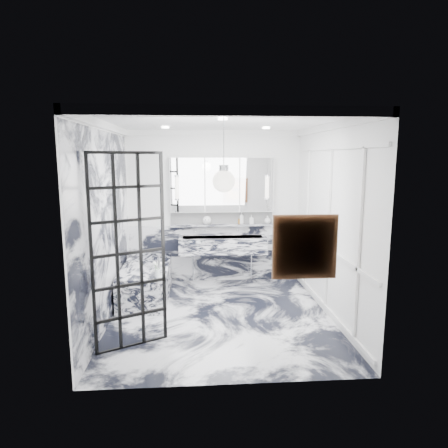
{
  "coord_description": "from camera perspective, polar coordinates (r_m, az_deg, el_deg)",
  "views": [
    {
      "loc": [
        -0.35,
        -5.58,
        2.33
      ],
      "look_at": [
        0.1,
        0.5,
        1.3
      ],
      "focal_mm": 32.0,
      "sensor_mm": 36.0,
      "label": 1
    }
  ],
  "objects": [
    {
      "name": "wall_left",
      "position": [
        5.79,
        -16.6,
        -0.03
      ],
      "size": [
        0.0,
        3.6,
        3.6
      ],
      "primitive_type": "plane",
      "rotation": [
        1.57,
        0.0,
        1.57
      ],
      "color": "white",
      "rests_on": "floor"
    },
    {
      "name": "ceiling",
      "position": [
        5.61,
        -0.62,
        14.42
      ],
      "size": [
        3.6,
        3.6,
        0.0
      ],
      "primitive_type": "plane",
      "rotation": [
        3.14,
        0.0,
        0.0
      ],
      "color": "white",
      "rests_on": "wall_back"
    },
    {
      "name": "pendant_light",
      "position": [
        4.23,
        -0.03,
        6.14
      ],
      "size": [
        0.24,
        0.24,
        0.24
      ],
      "primitive_type": "sphere",
      "color": "white",
      "rests_on": "ceiling"
    },
    {
      "name": "wall_back",
      "position": [
        7.45,
        -1.47,
        2.43
      ],
      "size": [
        3.6,
        0.0,
        3.6
      ],
      "primitive_type": "plane",
      "rotation": [
        1.57,
        0.0,
        0.0
      ],
      "color": "white",
      "rests_on": "floor"
    },
    {
      "name": "trough_sink",
      "position": [
        7.33,
        -0.18,
        -3.01
      ],
      "size": [
        1.6,
        0.45,
        0.3
      ],
      "primitive_type": "cube",
      "color": "silver",
      "rests_on": "wall_back"
    },
    {
      "name": "panel_molding",
      "position": [
        5.99,
        14.66,
        -0.6
      ],
      "size": [
        0.03,
        3.4,
        2.3
      ],
      "primitive_type": "cube",
      "color": "white",
      "rests_on": "floor"
    },
    {
      "name": "amber_bottle",
      "position": [
        7.43,
        2.2,
        0.38
      ],
      "size": [
        0.04,
        0.04,
        0.1
      ],
      "primitive_type": "cylinder",
      "color": "#8C5919",
      "rests_on": "ledge"
    },
    {
      "name": "ledge",
      "position": [
        7.42,
        -0.27,
        -0.17
      ],
      "size": [
        1.9,
        0.14,
        0.04
      ],
      "primitive_type": "cube",
      "color": "silver",
      "rests_on": "wall_back"
    },
    {
      "name": "sconce_left",
      "position": [
        7.24,
        -6.75,
        5.18
      ],
      "size": [
        0.07,
        0.07,
        0.4
      ],
      "primitive_type": "cylinder",
      "color": "white",
      "rests_on": "mirror_cabinet"
    },
    {
      "name": "artwork",
      "position": [
        4.07,
        11.46,
        -3.22
      ],
      "size": [
        0.55,
        0.05,
        0.55
      ],
      "primitive_type": "cube",
      "color": "orange",
      "rests_on": "wall_front"
    },
    {
      "name": "crittall_door",
      "position": [
        4.93,
        -13.42,
        -4.05
      ],
      "size": [
        0.8,
        0.44,
        2.38
      ],
      "primitive_type": null,
      "rotation": [
        0.0,
        0.0,
        0.47
      ],
      "color": "black",
      "rests_on": "floor"
    },
    {
      "name": "sconce_right",
      "position": [
        7.35,
        6.19,
        5.26
      ],
      "size": [
        0.07,
        0.07,
        0.4
      ],
      "primitive_type": "cylinder",
      "color": "white",
      "rests_on": "mirror_cabinet"
    },
    {
      "name": "soap_bottle_b",
      "position": [
        7.45,
        3.94,
        0.67
      ],
      "size": [
        0.08,
        0.08,
        0.17
      ],
      "primitive_type": "imported",
      "rotation": [
        0.0,
        0.0,
        -0.02
      ],
      "color": "#4C4C51",
      "rests_on": "ledge"
    },
    {
      "name": "marble_clad_back",
      "position": [
        7.58,
        -1.43,
        -4.17
      ],
      "size": [
        3.18,
        0.05,
        1.05
      ],
      "primitive_type": "cube",
      "color": "silver",
      "rests_on": "floor"
    },
    {
      "name": "soap_bottle_c",
      "position": [
        7.5,
        6.22,
        0.62
      ],
      "size": [
        0.15,
        0.15,
        0.15
      ],
      "primitive_type": "imported",
      "rotation": [
        0.0,
        0.0,
        -0.27
      ],
      "color": "silver",
      "rests_on": "ledge"
    },
    {
      "name": "wall_right",
      "position": [
        5.98,
        14.89,
        0.34
      ],
      "size": [
        0.0,
        3.6,
        3.6
      ],
      "primitive_type": "plane",
      "rotation": [
        1.57,
        0.0,
        -1.57
      ],
      "color": "white",
      "rests_on": "floor"
    },
    {
      "name": "marble_clad_left",
      "position": [
        5.8,
        -16.42,
        -0.62
      ],
      "size": [
        0.02,
        3.56,
        2.68
      ],
      "primitive_type": "cube",
      "color": "silver",
      "rests_on": "floor"
    },
    {
      "name": "flower_vase",
      "position": [
        6.09,
        -9.47,
        -6.94
      ],
      "size": [
        0.08,
        0.08,
        0.12
      ],
      "primitive_type": "cylinder",
      "color": "silver",
      "rests_on": "bathtub"
    },
    {
      "name": "wall_front",
      "position": [
        3.91,
        1.09,
        -4.15
      ],
      "size": [
        3.6,
        0.0,
        3.6
      ],
      "primitive_type": "plane",
      "rotation": [
        -1.57,
        0.0,
        0.0
      ],
      "color": "white",
      "rests_on": "floor"
    },
    {
      "name": "bathtub",
      "position": [
        6.84,
        -11.03,
        -8.06
      ],
      "size": [
        0.75,
        1.65,
        0.55
      ],
      "primitive_type": "cube",
      "color": "silver",
      "rests_on": "floor"
    },
    {
      "name": "soap_bottle_a",
      "position": [
        7.43,
        2.52,
        0.85
      ],
      "size": [
        0.1,
        0.1,
        0.22
      ],
      "primitive_type": "imported",
      "rotation": [
        0.0,
        0.0,
        -0.22
      ],
      "color": "#8C5919",
      "rests_on": "ledge"
    },
    {
      "name": "face_pot",
      "position": [
        7.38,
        -2.46,
        0.52
      ],
      "size": [
        0.16,
        0.16,
        0.16
      ],
      "primitive_type": "sphere",
      "color": "white",
      "rests_on": "ledge"
    },
    {
      "name": "subway_tile",
      "position": [
        7.46,
        -0.31,
        0.94
      ],
      "size": [
        1.9,
        0.03,
        0.23
      ],
      "primitive_type": "cube",
      "color": "white",
      "rests_on": "wall_back"
    },
    {
      "name": "mirror_cabinet",
      "position": [
        7.34,
        -0.28,
        5.62
      ],
      "size": [
        1.9,
        0.16,
        1.0
      ],
      "primitive_type": "cube",
      "color": "white",
      "rests_on": "wall_back"
    },
    {
      "name": "floor",
      "position": [
        6.06,
        -0.57,
        -13.02
      ],
      "size": [
        3.6,
        3.6,
        0.0
      ],
      "primitive_type": "plane",
      "color": "silver",
      "rests_on": "ground"
    }
  ]
}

